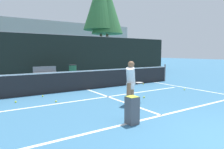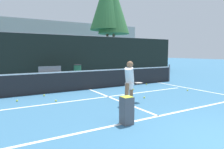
{
  "view_description": "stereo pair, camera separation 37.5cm",
  "coord_description": "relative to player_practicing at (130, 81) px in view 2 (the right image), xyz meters",
  "views": [
    {
      "loc": [
        -4.25,
        -1.63,
        1.8
      ],
      "look_at": [
        -0.0,
        4.9,
        0.95
      ],
      "focal_mm": 32.0,
      "sensor_mm": 36.0,
      "label": 1
    },
    {
      "loc": [
        -3.93,
        -1.83,
        1.8
      ],
      "look_at": [
        -0.0,
        4.9,
        0.95
      ],
      "focal_mm": 32.0,
      "sensor_mm": 36.0,
      "label": 2
    }
  ],
  "objects": [
    {
      "name": "tree_east",
      "position": [
        7.78,
        14.15,
        5.83
      ],
      "size": [
        3.54,
        3.54,
        9.44
      ],
      "color": "brown",
      "rests_on": "ground"
    },
    {
      "name": "tennis_ball_scattered_0",
      "position": [
        3.83,
        0.66,
        -0.8
      ],
      "size": [
        0.07,
        0.07,
        0.07
      ],
      "primitive_type": "sphere",
      "color": "#D1E033",
      "rests_on": "ground"
    },
    {
      "name": "net",
      "position": [
        -0.04,
        3.4,
        -0.32
      ],
      "size": [
        11.09,
        0.09,
        1.07
      ],
      "color": "slate",
      "rests_on": "ground"
    },
    {
      "name": "player_practicing",
      "position": [
        0.0,
        0.0,
        0.0
      ],
      "size": [
        1.16,
        0.73,
        1.52
      ],
      "rotation": [
        0.0,
        0.0,
        0.7
      ],
      "color": "#8C6042",
      "rests_on": "ground"
    },
    {
      "name": "parked_car",
      "position": [
        2.33,
        13.99,
        -0.24
      ],
      "size": [
        1.75,
        4.61,
        1.4
      ],
      "color": "#B7B7BC",
      "rests_on": "ground"
    },
    {
      "name": "tennis_ball_scattered_5",
      "position": [
        -3.36,
        2.43,
        -0.8
      ],
      "size": [
        0.07,
        0.07,
        0.07
      ],
      "primitive_type": "sphere",
      "color": "#D1E033",
      "rests_on": "ground"
    },
    {
      "name": "tennis_ball_scattered_2",
      "position": [
        3.35,
        3.07,
        -0.8
      ],
      "size": [
        0.07,
        0.07,
        0.07
      ],
      "primitive_type": "sphere",
      "color": "#D1E033",
      "rests_on": "ground"
    },
    {
      "name": "ball_hopper",
      "position": [
        -1.18,
        -1.54,
        -0.46
      ],
      "size": [
        0.28,
        0.28,
        0.71
      ],
      "color": "#4C4C51",
      "rests_on": "ground"
    },
    {
      "name": "tennis_ball_scattered_4",
      "position": [
        1.75,
        2.14,
        -0.8
      ],
      "size": [
        0.07,
        0.07,
        0.07
      ],
      "primitive_type": "sphere",
      "color": "#D1E033",
      "rests_on": "ground"
    },
    {
      "name": "court_sideline_right",
      "position": [
        4.47,
        0.96,
        -0.83
      ],
      "size": [
        0.1,
        5.89,
        0.01
      ],
      "primitive_type": "cube",
      "color": "white",
      "rests_on": "ground"
    },
    {
      "name": "fence_back",
      "position": [
        -0.04,
        9.86,
        0.77
      ],
      "size": [
        24.0,
        0.06,
        3.21
      ],
      "color": "black",
      "rests_on": "ground"
    },
    {
      "name": "tennis_ball_scattered_6",
      "position": [
        1.06,
        0.48,
        -0.8
      ],
      "size": [
        0.07,
        0.07,
        0.07
      ],
      "primitive_type": "sphere",
      "color": "#D1E033",
      "rests_on": "ground"
    },
    {
      "name": "court_baseline_near",
      "position": [
        -0.04,
        -1.49,
        -0.83
      ],
      "size": [
        11.0,
        0.1,
        0.01
      ],
      "primitive_type": "cube",
      "color": "white",
      "rests_on": "ground"
    },
    {
      "name": "building_far",
      "position": [
        -0.04,
        24.97,
        2.36
      ],
      "size": [
        36.0,
        2.4,
        6.38
      ],
      "primitive_type": "cube",
      "color": "#B2ADA3",
      "rests_on": "ground"
    },
    {
      "name": "courtside_bench",
      "position": [
        -0.69,
        8.62,
        -0.36
      ],
      "size": [
        1.56,
        0.41,
        0.86
      ],
      "rotation": [
        0.0,
        0.0,
        -0.02
      ],
      "color": "slate",
      "rests_on": "ground"
    },
    {
      "name": "court_service_line",
      "position": [
        -0.04,
        1.46,
        -0.83
      ],
      "size": [
        8.25,
        0.1,
        0.01
      ],
      "primitive_type": "cube",
      "color": "white",
      "rests_on": "ground"
    },
    {
      "name": "tennis_ball_scattered_1",
      "position": [
        -2.11,
        1.71,
        -0.8
      ],
      "size": [
        0.07,
        0.07,
        0.07
      ],
      "primitive_type": "sphere",
      "color": "#D1E033",
      "rests_on": "ground"
    },
    {
      "name": "tree_mid",
      "position": [
        7.21,
        14.6,
        6.58
      ],
      "size": [
        3.94,
        3.94,
        10.49
      ],
      "color": "brown",
      "rests_on": "ground"
    },
    {
      "name": "court_center_mark",
      "position": [
        -0.04,
        0.96,
        -0.83
      ],
      "size": [
        0.1,
        4.89,
        0.01
      ],
      "primitive_type": "cube",
      "color": "white",
      "rests_on": "ground"
    },
    {
      "name": "trash_bin",
      "position": [
        1.31,
        8.58,
        -0.37
      ],
      "size": [
        0.58,
        0.58,
        0.92
      ],
      "color": "#28603D",
      "rests_on": "ground"
    },
    {
      "name": "tennis_ball_scattered_3",
      "position": [
        -2.3,
        2.91,
        -0.8
      ],
      "size": [
        0.07,
        0.07,
        0.07
      ],
      "primitive_type": "sphere",
      "color": "#D1E033",
      "rests_on": "ground"
    }
  ]
}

